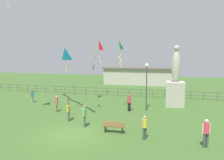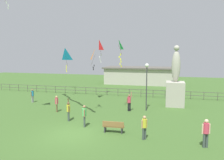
% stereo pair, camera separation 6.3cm
% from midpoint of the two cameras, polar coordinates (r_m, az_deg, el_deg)
% --- Properties ---
extents(ground_plane, '(80.00, 80.00, 0.00)m').
position_cam_midpoint_polar(ground_plane, '(15.44, -10.25, -13.96)').
color(ground_plane, '#3D6028').
extents(statue_monument, '(1.86, 1.86, 6.34)m').
position_cam_midpoint_polar(statue_monument, '(23.51, 16.48, -1.99)').
color(statue_monument, '#B2AD9E').
rests_on(statue_monument, ground_plane).
extents(lamppost, '(0.36, 0.36, 4.57)m').
position_cam_midpoint_polar(lamppost, '(20.71, 9.28, 0.87)').
color(lamppost, '#38383D').
rests_on(lamppost, ground_plane).
extents(park_bench, '(1.52, 0.48, 0.85)m').
position_cam_midpoint_polar(park_bench, '(15.28, 0.50, -12.21)').
color(park_bench, olive).
rests_on(park_bench, ground_plane).
extents(person_0, '(0.31, 0.47, 1.66)m').
position_cam_midpoint_polar(person_0, '(16.48, -7.23, -9.04)').
color(person_0, '#3F4C47').
rests_on(person_0, ground_plane).
extents(person_1, '(0.51, 0.31, 1.90)m').
position_cam_midpoint_polar(person_1, '(20.73, 4.68, -5.66)').
color(person_1, black).
rests_on(person_1, ground_plane).
extents(person_2, '(0.29, 0.43, 1.55)m').
position_cam_midpoint_polar(person_2, '(21.05, -14.38, -5.84)').
color(person_2, brown).
rests_on(person_2, ground_plane).
extents(person_3, '(0.28, 0.46, 1.52)m').
position_cam_midpoint_polar(person_3, '(25.87, -20.28, -3.70)').
color(person_3, '#99999E').
rests_on(person_3, ground_plane).
extents(person_4, '(0.32, 0.47, 1.84)m').
position_cam_midpoint_polar(person_4, '(18.05, -11.37, -7.79)').
color(person_4, '#3F4C47').
rests_on(person_4, ground_plane).
extents(person_5, '(0.36, 0.36, 1.57)m').
position_cam_midpoint_polar(person_5, '(14.20, 8.70, -11.94)').
color(person_5, '#3F4C47').
rests_on(person_5, ground_plane).
extents(person_6, '(0.50, 0.32, 1.72)m').
position_cam_midpoint_polar(person_6, '(14.02, 23.76, -12.34)').
color(person_6, '#3F4C47').
rests_on(person_6, ground_plane).
extents(kite_1, '(1.17, 0.82, 2.99)m').
position_cam_midpoint_polar(kite_1, '(27.38, -12.25, 6.58)').
color(kite_1, '#198CD1').
extents(kite_2, '(0.63, 1.00, 2.92)m').
position_cam_midpoint_polar(kite_2, '(27.76, -3.37, 9.08)').
color(kite_2, red).
extents(kite_3, '(0.69, 0.85, 2.62)m').
position_cam_midpoint_polar(kite_3, '(20.58, 1.87, 8.97)').
color(kite_3, '#1EB759').
extents(kite_4, '(0.94, 1.06, 2.50)m').
position_cam_midpoint_polar(kite_4, '(24.96, -4.36, 6.71)').
color(kite_4, orange).
extents(waterfront_railing, '(36.05, 0.06, 0.95)m').
position_cam_midpoint_polar(waterfront_railing, '(28.29, 0.63, -2.88)').
color(waterfront_railing, '#4C4742').
rests_on(waterfront_railing, ground_plane).
extents(pavilion_building, '(12.54, 5.56, 3.04)m').
position_cam_midpoint_polar(pavilion_building, '(39.58, 7.21, 1.24)').
color(pavilion_building, '#B7B2A3').
rests_on(pavilion_building, ground_plane).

